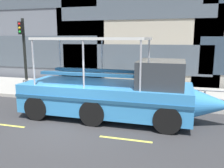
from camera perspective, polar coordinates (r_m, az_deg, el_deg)
The scene contains 8 objects.
ground_plane at distance 9.52m, azimuth -10.16°, elevation -9.54°, with size 120.00×120.00×0.00m, color #333335.
sidewalk at distance 14.52m, azimuth -0.44°, elevation -1.83°, with size 32.00×4.80×0.18m, color #A8A59E.
curb_edge at distance 12.22m, azimuth -3.75°, elevation -4.32°, with size 32.00×0.18×0.18m, color #B2ADA3.
lane_centreline at distance 8.91m, azimuth -12.31°, elevation -11.09°, with size 25.80×0.12×0.01m.
curb_guardrail at distance 12.03m, azimuth 2.62°, elevation -1.46°, with size 11.77×0.09×0.80m.
traffic_light_pole at distance 14.96m, azimuth -20.46°, elevation 8.14°, with size 0.24×0.46×4.24m.
duck_tour_boat at distance 9.85m, azimuth 1.21°, elevation -2.14°, with size 8.70×2.59×3.34m.
pedestrian_near_bow at distance 13.02m, azimuth 15.95°, elevation 1.47°, with size 0.26×0.51×1.78m.
Camera 1 is at (4.01, -7.98, 3.32)m, focal length 38.06 mm.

